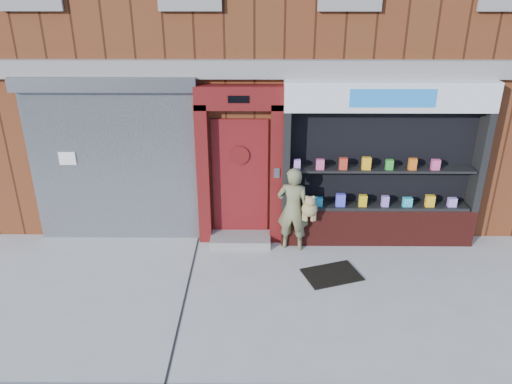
{
  "coord_description": "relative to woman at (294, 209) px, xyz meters",
  "views": [
    {
      "loc": [
        -0.4,
        -6.38,
        4.63
      ],
      "look_at": [
        -0.46,
        1.0,
        1.35
      ],
      "focal_mm": 35.0,
      "sensor_mm": 36.0,
      "label": 1
    }
  ],
  "objects": [
    {
      "name": "ground",
      "position": [
        -0.22,
        -1.54,
        -0.79
      ],
      "size": [
        80.0,
        80.0,
        0.0
      ],
      "primitive_type": "plane",
      "color": "#9E9E99",
      "rests_on": "ground"
    },
    {
      "name": "shutter_bay",
      "position": [
        -3.22,
        0.39,
        0.93
      ],
      "size": [
        3.1,
        0.3,
        3.04
      ],
      "color": "gray",
      "rests_on": "ground"
    },
    {
      "name": "building",
      "position": [
        -0.22,
        4.45,
        3.21
      ],
      "size": [
        12.0,
        8.16,
        8.0
      ],
      "color": "#602B15",
      "rests_on": "ground"
    },
    {
      "name": "woman",
      "position": [
        0.0,
        0.0,
        0.0
      ],
      "size": [
        0.74,
        0.48,
        1.56
      ],
      "color": "#6B6B46",
      "rests_on": "ground"
    },
    {
      "name": "pharmacy_bay",
      "position": [
        1.53,
        0.27,
        0.59
      ],
      "size": [
        3.5,
        0.41,
        3.0
      ],
      "color": "#511813",
      "rests_on": "ground"
    },
    {
      "name": "red_door_bay",
      "position": [
        -0.97,
        0.32,
        0.67
      ],
      "size": [
        1.52,
        0.58,
        2.9
      ],
      "color": "#540E0E",
      "rests_on": "ground"
    },
    {
      "name": "doormat",
      "position": [
        0.59,
        -0.9,
        -0.78
      ],
      "size": [
        1.05,
        0.88,
        0.02
      ],
      "primitive_type": "cube",
      "rotation": [
        0.0,
        0.0,
        0.33
      ],
      "color": "black",
      "rests_on": "ground"
    }
  ]
}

